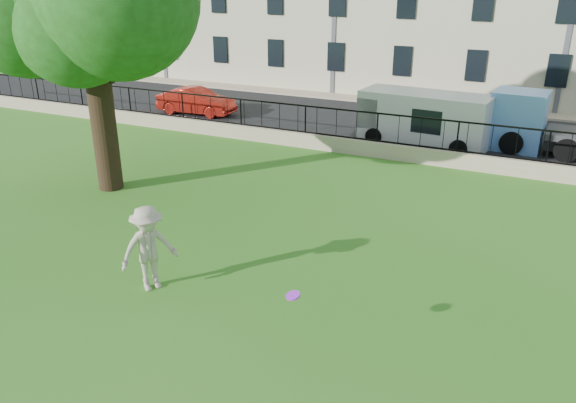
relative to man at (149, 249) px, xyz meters
The scene contains 10 objects.
ground 1.84m from the man, 11.00° to the right, with size 120.00×120.00×0.00m, color #2B741B.
retaining_wall 11.82m from the man, 82.57° to the left, with size 50.00×0.40×0.60m, color gray.
iron_railing 11.80m from the man, 82.57° to the left, with size 50.00×0.05×1.13m.
street 16.50m from the man, 84.69° to the left, with size 60.00×9.00×0.01m, color black.
sidewalk 21.68m from the man, 85.96° to the left, with size 60.00×1.40×0.12m, color gray.
man is the anchor object (origin of this frame).
frisbee 3.90m from the man, 10.62° to the right, with size 0.27×0.27×0.03m, color #A929E9.
red_sedan 17.11m from the man, 120.95° to the left, with size 1.39×3.98×1.31m, color red.
white_van 14.37m from the man, 78.91° to the left, with size 5.14×2.00×2.16m, color silver.
blue_truck 17.10m from the man, 62.01° to the left, with size 5.54×1.97×2.32m, color #5F95DF.
Camera 1 is at (5.99, -8.28, 6.53)m, focal length 35.00 mm.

